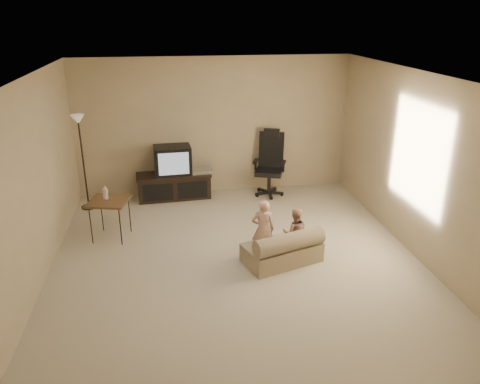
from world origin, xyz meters
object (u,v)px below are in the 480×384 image
at_px(floor_lamp, 81,141).
at_px(toddler_left, 263,230).
at_px(child_sofa, 284,250).
at_px(tv_stand, 174,177).
at_px(side_table, 109,201).
at_px(toddler_right, 295,233).
at_px(office_chair, 270,172).

height_order(floor_lamp, toddler_left, floor_lamp).
bearing_deg(floor_lamp, child_sofa, -39.66).
bearing_deg(tv_stand, child_sofa, -65.75).
xyz_separation_m(side_table, toddler_right, (2.59, -0.99, -0.23)).
distance_m(floor_lamp, child_sofa, 3.91).
height_order(office_chair, side_table, office_chair).
distance_m(tv_stand, side_table, 1.80).
bearing_deg(floor_lamp, toddler_left, -40.04).
distance_m(side_table, floor_lamp, 1.48).
bearing_deg(floor_lamp, tv_stand, 9.46).
distance_m(tv_stand, toddler_left, 2.73).
xyz_separation_m(office_chair, toddler_left, (-0.62, -2.41, 0.00)).
relative_size(child_sofa, toddler_left, 1.31).
bearing_deg(toddler_left, child_sofa, 152.95).
bearing_deg(child_sofa, side_table, 135.41).
xyz_separation_m(tv_stand, floor_lamp, (-1.51, -0.25, 0.80)).
relative_size(tv_stand, child_sofa, 1.21).
bearing_deg(toddler_right, toddler_left, 10.85).
bearing_deg(toddler_right, floor_lamp, -24.22).
height_order(child_sofa, toddler_left, toddler_left).
bearing_deg(office_chair, toddler_left, -84.02).
height_order(tv_stand, side_table, tv_stand).
xyz_separation_m(side_table, toddler_left, (2.14, -0.99, -0.16)).
xyz_separation_m(side_table, floor_lamp, (-0.52, 1.24, 0.61)).
relative_size(side_table, child_sofa, 0.72).
relative_size(toddler_left, toddler_right, 1.22).
distance_m(floor_lamp, toddler_left, 3.55).
relative_size(side_table, toddler_left, 0.95).
bearing_deg(toddler_right, office_chair, -82.55).
bearing_deg(tv_stand, toddler_right, -60.79).
bearing_deg(toddler_right, tv_stand, -45.75).
bearing_deg(side_table, floor_lamp, 112.57).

